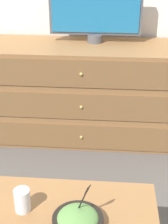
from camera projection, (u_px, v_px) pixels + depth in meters
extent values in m
plane|color=#56514C|center=(76.00, 116.00, 3.10)|extent=(12.00, 12.00, 0.00)
cube|color=olive|center=(84.00, 92.00, 2.67)|extent=(1.60, 0.53, 0.74)
cube|color=brown|center=(81.00, 137.00, 2.54)|extent=(1.47, 0.01, 0.20)
sphere|color=tan|center=(81.00, 137.00, 2.54)|extent=(0.02, 0.02, 0.02)
cube|color=brown|center=(81.00, 107.00, 2.43)|extent=(1.47, 0.01, 0.20)
sphere|color=tan|center=(81.00, 107.00, 2.43)|extent=(0.02, 0.02, 0.02)
cube|color=brown|center=(81.00, 74.00, 2.32)|extent=(1.47, 0.01, 0.20)
sphere|color=tan|center=(81.00, 74.00, 2.32)|extent=(0.02, 0.02, 0.02)
cylinder|color=#515156|center=(95.00, 38.00, 2.56)|extent=(0.11, 0.11, 0.06)
cube|color=#515156|center=(96.00, 7.00, 2.46)|extent=(0.67, 0.04, 0.40)
cube|color=#1E6B9E|center=(95.00, 8.00, 2.44)|extent=(0.63, 0.01, 0.36)
cube|color=#9E6B3D|center=(47.00, 220.00, 1.36)|extent=(0.88, 0.50, 0.02)
cylinder|color=black|center=(78.00, 222.00, 1.31)|extent=(0.20, 0.20, 0.04)
ellipsoid|color=#66994C|center=(78.00, 219.00, 1.30)|extent=(0.16, 0.16, 0.07)
cube|color=black|center=(81.00, 203.00, 1.30)|extent=(0.06, 0.04, 0.15)
cube|color=black|center=(88.00, 190.00, 1.25)|extent=(0.02, 0.03, 0.03)
cylinder|color=#9E6638|center=(23.00, 204.00, 1.39)|extent=(0.06, 0.06, 0.06)
cylinder|color=white|center=(22.00, 200.00, 1.38)|extent=(0.07, 0.07, 0.10)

